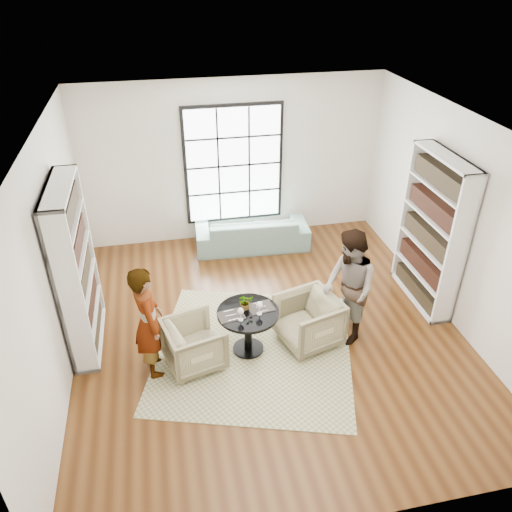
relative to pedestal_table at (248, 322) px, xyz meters
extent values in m
plane|color=brown|center=(0.38, 0.37, -0.49)|extent=(6.00, 6.00, 0.00)
plane|color=silver|center=(0.38, 3.37, 1.01)|extent=(5.50, 0.00, 5.50)
plane|color=silver|center=(-2.37, 0.37, 1.01)|extent=(0.00, 6.00, 6.00)
plane|color=silver|center=(3.13, 0.37, 1.01)|extent=(0.00, 6.00, 6.00)
plane|color=silver|center=(0.38, -2.63, 1.01)|extent=(5.50, 0.00, 5.50)
plane|color=white|center=(0.38, 0.37, 2.51)|extent=(6.00, 6.00, 0.00)
cube|color=black|center=(0.38, 3.35, 0.96)|extent=(1.82, 0.06, 2.22)
cube|color=white|center=(0.38, 3.31, 0.96)|extent=(1.70, 0.02, 2.10)
cube|color=#B2AF86|center=(0.08, -0.03, -0.48)|extent=(3.33, 3.33, 0.01)
cylinder|color=black|center=(0.00, 0.00, -0.47)|extent=(0.43, 0.43, 0.04)
cylinder|color=black|center=(0.00, 0.00, -0.16)|extent=(0.11, 0.11, 0.59)
cylinder|color=black|center=(0.00, 0.00, 0.16)|extent=(0.84, 0.84, 0.04)
imported|color=gray|center=(0.62, 2.82, -0.19)|extent=(2.13, 0.94, 0.61)
imported|color=tan|center=(-0.75, -0.11, -0.15)|extent=(0.90, 0.89, 0.68)
imported|color=tan|center=(0.87, 0.02, -0.13)|extent=(0.98, 0.97, 0.73)
imported|color=gray|center=(-1.30, -0.11, 0.31)|extent=(0.48, 0.64, 1.60)
imported|color=gray|center=(1.42, 0.02, 0.36)|extent=(0.69, 0.86, 1.70)
cube|color=#292623|center=(-0.24, -0.04, 0.19)|extent=(0.38, 0.31, 0.01)
cube|color=#292623|center=(0.19, 0.05, 0.19)|extent=(0.38, 0.31, 0.01)
cylinder|color=silver|center=(-0.12, -0.15, 0.19)|extent=(0.07, 0.07, 0.01)
cylinder|color=silver|center=(-0.12, -0.15, 0.24)|extent=(0.01, 0.01, 0.11)
sphere|color=maroon|center=(-0.12, -0.15, 0.32)|extent=(0.08, 0.08, 0.08)
ellipsoid|color=white|center=(-0.12, -0.15, 0.32)|extent=(0.09, 0.09, 0.10)
cylinder|color=silver|center=(0.14, -0.08, 0.19)|extent=(0.07, 0.07, 0.01)
cylinder|color=silver|center=(0.14, -0.08, 0.24)|extent=(0.01, 0.01, 0.11)
sphere|color=maroon|center=(0.14, -0.08, 0.33)|extent=(0.09, 0.09, 0.09)
ellipsoid|color=white|center=(0.14, -0.08, 0.33)|extent=(0.09, 0.09, 0.10)
imported|color=gray|center=(-0.02, 0.08, 0.29)|extent=(0.23, 0.21, 0.22)
camera|label=1|loc=(-0.96, -5.20, 4.32)|focal=35.00mm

